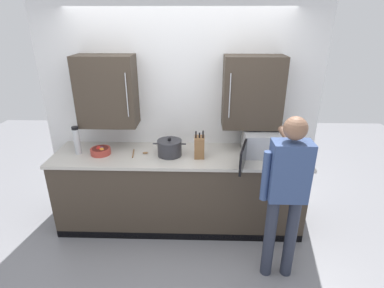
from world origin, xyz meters
TOP-DOWN VIEW (x-y plane):
  - ground_plane at (0.00, 0.00)m, footprint 9.27×9.27m
  - back_wall_tiled at (0.00, 1.01)m, footprint 3.29×0.44m
  - counter_unit at (0.00, 0.67)m, footprint 2.88×0.71m
  - microwave_oven at (0.98, 0.70)m, footprint 0.68×0.77m
  - knife_block at (0.23, 0.61)m, footprint 0.11×0.15m
  - wooden_spoon at (-0.45, 0.66)m, footprint 0.19×0.22m
  - stock_pot at (-0.10, 0.64)m, footprint 0.37×0.28m
  - thermos_flask at (-1.16, 0.65)m, footprint 0.07×0.07m
  - fruit_bowl at (-0.90, 0.65)m, footprint 0.23×0.23m
  - person_figure at (1.01, -0.11)m, footprint 0.44×0.62m

SIDE VIEW (x-z plane):
  - ground_plane at x=0.00m, z-range 0.00..0.00m
  - counter_unit at x=0.00m, z-range 0.00..0.94m
  - wooden_spoon at x=-0.45m, z-range 0.94..0.96m
  - fruit_bowl at x=-0.90m, z-range 0.94..1.03m
  - person_figure at x=1.01m, z-range 0.16..1.82m
  - stock_pot at x=-0.10m, z-range 0.93..1.14m
  - knife_block at x=0.23m, z-range 0.90..1.22m
  - microwave_oven at x=0.98m, z-range 0.94..1.21m
  - thermos_flask at x=-1.16m, z-range 0.94..1.27m
  - back_wall_tiled at x=0.00m, z-range 0.09..2.68m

